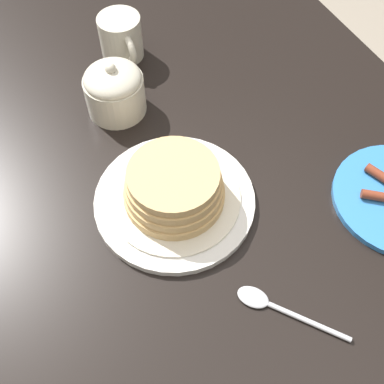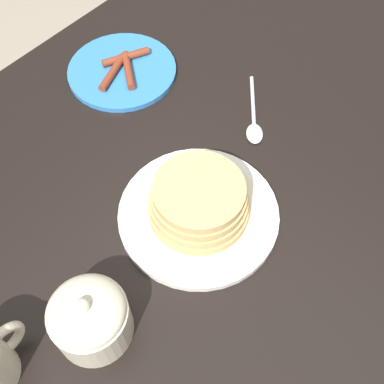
# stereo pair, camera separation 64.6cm
# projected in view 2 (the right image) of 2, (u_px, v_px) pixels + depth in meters

# --- Properties ---
(ground_plane) EXTENTS (8.00, 8.00, 0.00)m
(ground_plane) POSITION_uv_depth(u_px,v_px,m) (197.00, 354.00, 1.37)
(ground_plane) COLOR gray
(dining_table) EXTENTS (1.34, 0.97, 0.78)m
(dining_table) POSITION_uv_depth(u_px,v_px,m) (200.00, 254.00, 0.82)
(dining_table) COLOR black
(dining_table) RESTS_ON ground_plane
(pancake_plate) EXTENTS (0.24, 0.24, 0.08)m
(pancake_plate) POSITION_uv_depth(u_px,v_px,m) (200.00, 205.00, 0.70)
(pancake_plate) COLOR white
(pancake_plate) RESTS_ON dining_table
(side_plate_bacon) EXTENTS (0.20, 0.20, 0.02)m
(side_plate_bacon) POSITION_uv_depth(u_px,v_px,m) (122.00, 70.00, 0.88)
(side_plate_bacon) COLOR #337AC6
(side_plate_bacon) RESTS_ON dining_table
(sugar_bowl) EXTENTS (0.10, 0.10, 0.10)m
(sugar_bowl) POSITION_uv_depth(u_px,v_px,m) (90.00, 317.00, 0.59)
(sugar_bowl) COLOR beige
(sugar_bowl) RESTS_ON dining_table
(spoon) EXTENTS (0.13, 0.11, 0.01)m
(spoon) POSITION_uv_depth(u_px,v_px,m) (254.00, 121.00, 0.82)
(spoon) COLOR silver
(spoon) RESTS_ON dining_table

